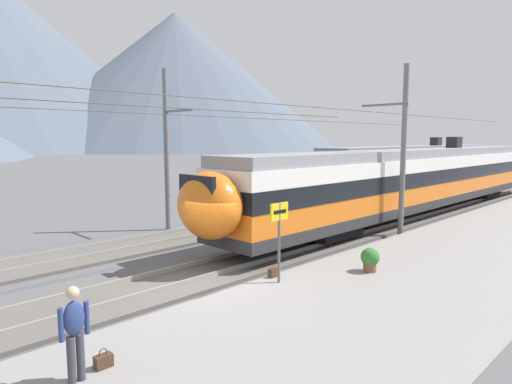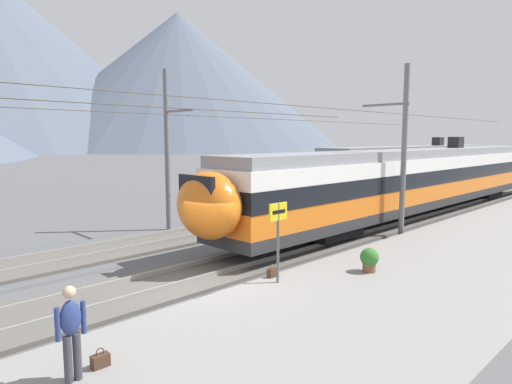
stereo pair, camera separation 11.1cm
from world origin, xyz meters
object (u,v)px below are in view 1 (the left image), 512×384
at_px(handbag_beside_passenger, 103,361).
at_px(handbag_near_sign, 273,272).
at_px(catenary_mast_mid, 401,148).
at_px(platform_sign, 279,224).
at_px(potted_plant_platform_edge, 370,258).
at_px(passenger_walking, 74,329).
at_px(catenary_mast_far_side, 168,148).
at_px(train_near_platform, 417,178).
at_px(train_far_track, 413,166).

relative_size(handbag_beside_passenger, handbag_near_sign, 0.93).
relative_size(catenary_mast_mid, handbag_near_sign, 99.38).
distance_m(catenary_mast_mid, platform_sign, 9.48).
height_order(handbag_near_sign, potted_plant_platform_edge, potted_plant_platform_edge).
relative_size(passenger_walking, potted_plant_platform_edge, 2.23).
xyz_separation_m(platform_sign, potted_plant_platform_edge, (2.80, -1.32, -1.28)).
bearing_deg(platform_sign, passenger_walking, -170.46).
bearing_deg(catenary_mast_mid, handbag_beside_passenger, -172.42).
bearing_deg(passenger_walking, potted_plant_platform_edge, -1.53).
distance_m(catenary_mast_far_side, passenger_walking, 14.41).
relative_size(train_near_platform, train_far_track, 1.25).
bearing_deg(potted_plant_platform_edge, catenary_mast_mid, 20.27).
xyz_separation_m(passenger_walking, potted_plant_platform_edge, (9.18, -0.24, -0.52)).
height_order(train_far_track, passenger_walking, train_far_track).
bearing_deg(train_far_track, catenary_mast_far_side, 175.22).
distance_m(catenary_mast_mid, passenger_walking, 15.96).
bearing_deg(handbag_beside_passenger, platform_sign, 9.27).
xyz_separation_m(train_near_platform, potted_plant_platform_edge, (-12.16, -4.21, -1.50)).
bearing_deg(train_far_track, passenger_walking, -164.06).
distance_m(platform_sign, potted_plant_platform_edge, 3.35).
bearing_deg(handbag_near_sign, potted_plant_platform_edge, -34.91).
xyz_separation_m(train_near_platform, handbag_near_sign, (-14.69, -2.44, -1.79)).
xyz_separation_m(platform_sign, passenger_walking, (-6.38, -1.07, -0.76)).
bearing_deg(train_near_platform, potted_plant_platform_edge, -160.90).
bearing_deg(catenary_mast_far_side, handbag_beside_passenger, -129.15).
height_order(train_near_platform, handbag_beside_passenger, train_near_platform).
xyz_separation_m(catenary_mast_far_side, platform_sign, (-2.81, -9.67, -2.00)).
relative_size(catenary_mast_mid, platform_sign, 16.83).
distance_m(handbag_beside_passenger, handbag_near_sign, 6.26).
relative_size(train_near_platform, handbag_near_sign, 80.76).
bearing_deg(handbag_near_sign, train_far_track, 16.74).
height_order(platform_sign, passenger_walking, platform_sign).
relative_size(train_far_track, potted_plant_platform_edge, 33.71).
height_order(train_near_platform, handbag_near_sign, train_near_platform).
distance_m(train_near_platform, potted_plant_platform_edge, 12.95).
relative_size(train_far_track, passenger_walking, 15.13).
distance_m(train_near_platform, handbag_near_sign, 15.00).
xyz_separation_m(passenger_walking, handbag_beside_passenger, (0.54, 0.12, -0.82)).
distance_m(catenary_mast_mid, potted_plant_platform_edge, 7.58).
xyz_separation_m(catenary_mast_mid, platform_sign, (-9.20, -1.05, -2.01)).
xyz_separation_m(handbag_beside_passenger, potted_plant_platform_edge, (8.64, -0.36, 0.30)).
bearing_deg(platform_sign, catenary_mast_far_side, 73.78).
xyz_separation_m(train_near_platform, catenary_mast_far_side, (-12.14, 6.78, 1.79)).
xyz_separation_m(train_far_track, catenary_mast_far_side, (-21.99, 1.84, 1.79)).
bearing_deg(passenger_walking, handbag_near_sign, 12.95).
bearing_deg(train_far_track, catenary_mast_mid, -156.49).
bearing_deg(passenger_walking, catenary_mast_mid, 7.75).
xyz_separation_m(handbag_near_sign, potted_plant_platform_edge, (2.54, -1.77, 0.29)).
bearing_deg(handbag_beside_passenger, train_far_track, 16.00).
bearing_deg(passenger_walking, platform_sign, 9.54).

